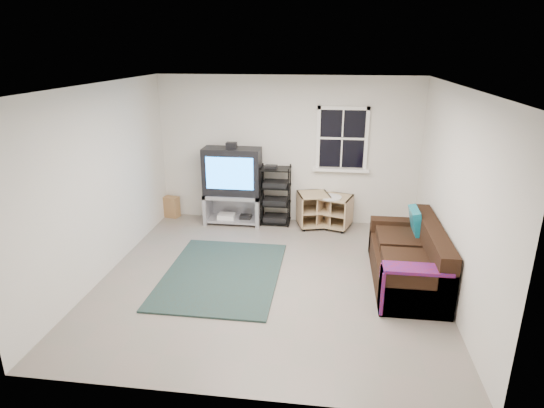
# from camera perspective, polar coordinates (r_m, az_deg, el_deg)

# --- Properties ---
(room) EXTENTS (4.60, 4.62, 4.60)m
(room) POSITION_cam_1_polar(r_m,az_deg,el_deg) (8.00, 8.77, 7.60)
(room) COLOR gray
(room) RESTS_ON ground
(tv_unit) EXTENTS (1.01, 0.50, 1.48)m
(tv_unit) POSITION_cam_1_polar(r_m,az_deg,el_deg) (8.10, -4.98, 3.08)
(tv_unit) COLOR #A3A3AB
(tv_unit) RESTS_ON ground
(av_rack) EXTENTS (0.54, 0.39, 1.07)m
(av_rack) POSITION_cam_1_polar(r_m,az_deg,el_deg) (8.14, 0.43, 0.65)
(av_rack) COLOR black
(av_rack) RESTS_ON ground
(side_table_left) EXTENTS (0.64, 0.64, 0.61)m
(side_table_left) POSITION_cam_1_polar(r_m,az_deg,el_deg) (8.11, 5.12, -0.54)
(side_table_left) COLOR tan
(side_table_left) RESTS_ON ground
(side_table_right) EXTENTS (0.65, 0.65, 0.60)m
(side_table_right) POSITION_cam_1_polar(r_m,az_deg,el_deg) (8.09, 7.96, -0.64)
(side_table_right) COLOR tan
(side_table_right) RESTS_ON ground
(sofa) EXTENTS (0.85, 1.92, 0.88)m
(sofa) POSITION_cam_1_polar(r_m,az_deg,el_deg) (6.45, 16.87, -6.82)
(sofa) COLOR black
(sofa) RESTS_ON ground
(shag_rug) EXTENTS (1.59, 2.18, 0.03)m
(shag_rug) POSITION_cam_1_polar(r_m,az_deg,el_deg) (6.51, -6.29, -8.75)
(shag_rug) COLOR #312315
(shag_rug) RESTS_ON ground
(paper_bag) EXTENTS (0.31, 0.23, 0.39)m
(paper_bag) POSITION_cam_1_polar(r_m,az_deg,el_deg) (8.74, -12.50, -0.35)
(paper_bag) COLOR #A47249
(paper_bag) RESTS_ON ground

